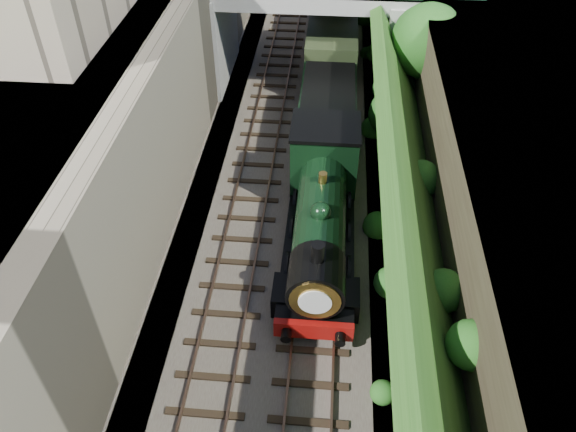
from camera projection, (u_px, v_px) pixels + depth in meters
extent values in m
cube|color=#473F38|center=(306.00, 115.00, 30.75)|extent=(10.00, 90.00, 0.20)
cube|color=#756B56|center=(201.00, 53.00, 28.84)|extent=(1.00, 90.00, 7.00)
cube|color=#262628|center=(134.00, 50.00, 29.07)|extent=(6.00, 90.00, 7.00)
cube|color=#262628|center=(496.00, 71.00, 28.12)|extent=(8.00, 90.00, 6.25)
cube|color=#1E4714|center=(404.00, 75.00, 28.69)|extent=(4.02, 90.00, 6.36)
sphere|color=#194C14|center=(471.00, 345.00, 15.13)|extent=(1.42, 1.42, 1.42)
sphere|color=#194C14|center=(444.00, 291.00, 17.30)|extent=(1.40, 1.40, 1.40)
sphere|color=#194C14|center=(390.00, 283.00, 20.35)|extent=(1.21, 1.21, 1.21)
sphere|color=#194C14|center=(421.00, 179.00, 21.85)|extent=(1.54, 1.54, 1.54)
sphere|color=#194C14|center=(393.00, 147.00, 25.54)|extent=(1.53, 1.53, 1.53)
sphere|color=#194C14|center=(392.00, 114.00, 27.52)|extent=(2.33, 2.33, 2.33)
sphere|color=#194C14|center=(394.00, 88.00, 28.76)|extent=(2.23, 2.23, 2.23)
sphere|color=#194C14|center=(408.00, 31.00, 30.99)|extent=(1.72, 1.72, 1.72)
sphere|color=#194C14|center=(376.00, 53.00, 34.05)|extent=(1.25, 1.25, 1.25)
sphere|color=#194C14|center=(368.00, 16.00, 39.72)|extent=(2.07, 2.07, 2.07)
cube|color=black|center=(269.00, 111.00, 30.79)|extent=(2.50, 90.00, 0.07)
cube|color=brown|center=(256.00, 109.00, 30.77)|extent=(0.08, 90.00, 0.14)
cube|color=brown|center=(282.00, 110.00, 30.68)|extent=(0.08, 90.00, 0.14)
cube|color=black|center=(328.00, 114.00, 30.58)|extent=(2.50, 90.00, 0.07)
cube|color=brown|center=(315.00, 111.00, 30.56)|extent=(0.08, 90.00, 0.14)
cube|color=brown|center=(341.00, 113.00, 30.47)|extent=(0.08, 90.00, 0.14)
cube|color=gray|center=(216.00, 32.00, 32.25)|extent=(1.40, 6.40, 5.70)
cube|color=gray|center=(403.00, 39.00, 31.56)|extent=(2.40, 6.40, 5.70)
cylinder|color=black|center=(419.00, 90.00, 28.55)|extent=(0.30, 0.30, 4.40)
sphere|color=#194C14|center=(428.00, 41.00, 26.82)|extent=(3.60, 3.60, 3.60)
sphere|color=#194C14|center=(435.00, 46.00, 27.79)|extent=(2.40, 2.40, 2.40)
cube|color=black|center=(319.00, 253.00, 22.25)|extent=(2.40, 8.40, 0.60)
cube|color=black|center=(320.00, 226.00, 22.63)|extent=(2.70, 10.00, 0.35)
cube|color=maroon|center=(314.00, 330.00, 18.90)|extent=(2.70, 0.25, 0.70)
cylinder|color=black|center=(321.00, 215.00, 21.17)|extent=(1.90, 5.60, 1.90)
cylinder|color=black|center=(316.00, 280.00, 18.71)|extent=(1.96, 1.80, 1.96)
cylinder|color=white|center=(315.00, 303.00, 17.98)|extent=(1.10, 0.05, 1.10)
cylinder|color=black|center=(318.00, 255.00, 17.92)|extent=(0.44, 0.44, 0.90)
sphere|color=black|center=(321.00, 212.00, 19.76)|extent=(0.76, 0.76, 0.76)
cylinder|color=#A57F33|center=(323.00, 179.00, 21.03)|extent=(0.32, 0.32, 0.50)
cube|color=black|center=(325.00, 156.00, 23.75)|extent=(2.75, 2.40, 2.80)
cube|color=black|center=(326.00, 127.00, 22.79)|extent=(2.85, 2.50, 0.15)
cube|color=black|center=(281.00, 295.00, 20.16)|extent=(0.60, 1.40, 0.90)
cube|color=black|center=(351.00, 300.00, 20.00)|extent=(0.60, 1.40, 0.90)
cube|color=black|center=(326.00, 138.00, 28.39)|extent=(2.30, 6.00, 0.50)
cube|color=black|center=(326.00, 134.00, 28.22)|extent=(2.60, 6.00, 0.50)
cube|color=black|center=(327.00, 114.00, 27.42)|extent=(2.70, 6.00, 2.40)
cube|color=black|center=(329.00, 91.00, 26.59)|extent=(2.50, 5.60, 0.20)
cube|color=black|center=(333.00, 35.00, 37.80)|extent=(2.30, 17.00, 0.40)
cube|color=black|center=(333.00, 31.00, 37.63)|extent=(2.50, 17.00, 0.50)
cube|color=#252F1A|center=(334.00, 9.00, 36.63)|extent=(2.80, 18.00, 2.70)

